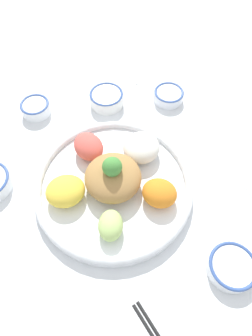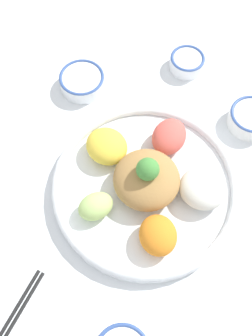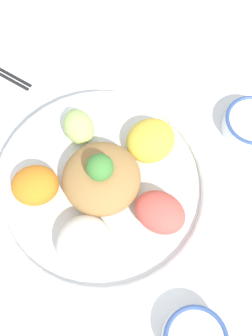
{
  "view_description": "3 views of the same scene",
  "coord_description": "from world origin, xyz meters",
  "px_view_note": "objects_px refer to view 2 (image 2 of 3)",
  "views": [
    {
      "loc": [
        -0.24,
        0.25,
        0.63
      ],
      "look_at": [
        -0.01,
        0.02,
        0.1
      ],
      "focal_mm": 30.0,
      "sensor_mm": 36.0,
      "label": 1
    },
    {
      "loc": [
        -0.31,
        -0.01,
        0.78
      ],
      "look_at": [
        0.02,
        0.08,
        0.05
      ],
      "focal_mm": 42.0,
      "sensor_mm": 36.0,
      "label": 2
    },
    {
      "loc": [
        0.13,
        -0.18,
        0.69
      ],
      "look_at": [
        0.04,
        0.06,
        0.07
      ],
      "focal_mm": 42.0,
      "sensor_mm": 36.0,
      "label": 3
    }
  ],
  "objects_px": {
    "rice_bowl_blue": "(82,81)",
    "chopsticks_pair_near": "(10,323)",
    "salad_platter": "(147,184)",
    "sauce_bowl_far": "(187,62)",
    "sauce_bowl_red": "(251,118)"
  },
  "relations": [
    {
      "from": "salad_platter",
      "to": "sauce_bowl_far",
      "type": "bearing_deg",
      "value": -2.47
    },
    {
      "from": "salad_platter",
      "to": "sauce_bowl_far",
      "type": "distance_m",
      "value": 0.35
    },
    {
      "from": "salad_platter",
      "to": "chopsticks_pair_near",
      "type": "height_order",
      "value": "salad_platter"
    },
    {
      "from": "rice_bowl_blue",
      "to": "chopsticks_pair_near",
      "type": "xyz_separation_m",
      "value": [
        -0.55,
        -0.04,
        -0.02
      ]
    },
    {
      "from": "chopsticks_pair_near",
      "to": "sauce_bowl_far",
      "type": "bearing_deg",
      "value": -4.21
    },
    {
      "from": "sauce_bowl_red",
      "to": "sauce_bowl_far",
      "type": "relative_size",
      "value": 1.19
    },
    {
      "from": "sauce_bowl_red",
      "to": "sauce_bowl_far",
      "type": "height_order",
      "value": "sauce_bowl_red"
    },
    {
      "from": "rice_bowl_blue",
      "to": "chopsticks_pair_near",
      "type": "relative_size",
      "value": 0.52
    },
    {
      "from": "rice_bowl_blue",
      "to": "sauce_bowl_far",
      "type": "height_order",
      "value": "rice_bowl_blue"
    },
    {
      "from": "salad_platter",
      "to": "sauce_bowl_red",
      "type": "relative_size",
      "value": 3.91
    },
    {
      "from": "sauce_bowl_far",
      "to": "chopsticks_pair_near",
      "type": "height_order",
      "value": "sauce_bowl_far"
    },
    {
      "from": "sauce_bowl_red",
      "to": "rice_bowl_blue",
      "type": "bearing_deg",
      "value": 90.11
    },
    {
      "from": "salad_platter",
      "to": "chopsticks_pair_near",
      "type": "bearing_deg",
      "value": 151.33
    },
    {
      "from": "salad_platter",
      "to": "sauce_bowl_far",
      "type": "relative_size",
      "value": 4.65
    },
    {
      "from": "sauce_bowl_far",
      "to": "sauce_bowl_red",
      "type": "bearing_deg",
      "value": -125.55
    }
  ]
}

